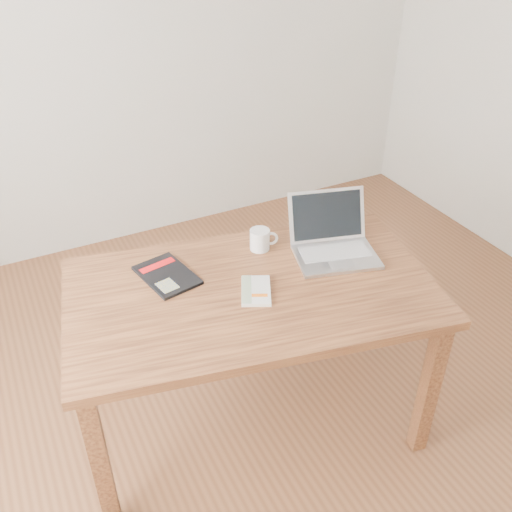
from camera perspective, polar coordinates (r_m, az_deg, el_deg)
name	(u,v)px	position (r m, az deg, el deg)	size (l,w,h in m)	color
room	(290,159)	(1.82, 3.44, 9.63)	(4.04, 4.04, 2.70)	brown
desk	(252,306)	(2.30, -0.44, -4.99)	(1.57, 1.08, 0.75)	brown
white_guidebook	(256,291)	(2.22, -0.02, -3.49)	(0.18, 0.21, 0.02)	silver
black_guidebook	(167,275)	(2.33, -8.91, -1.91)	(0.23, 0.30, 0.01)	black
laptop	(333,242)	(2.45, 7.70, 1.44)	(0.41, 0.40, 0.23)	silver
coffee_mug	(260,239)	(2.45, 0.45, 1.69)	(0.12, 0.09, 0.09)	white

